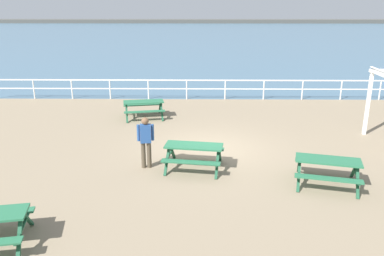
# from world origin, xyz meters

# --- Properties ---
(ground_plane) EXTENTS (30.00, 24.00, 0.20)m
(ground_plane) POSITION_xyz_m (0.00, 0.00, -0.10)
(ground_plane) COLOR gray
(sea_band) EXTENTS (142.00, 90.00, 0.01)m
(sea_band) POSITION_xyz_m (0.00, 52.75, 0.00)
(sea_band) COLOR #476B84
(sea_band) RESTS_ON ground
(distant_shoreline) EXTENTS (142.00, 6.00, 1.80)m
(distant_shoreline) POSITION_xyz_m (0.00, 95.75, 0.00)
(distant_shoreline) COLOR #4C4C47
(distant_shoreline) RESTS_ON ground
(seaward_railing) EXTENTS (23.07, 0.07, 1.08)m
(seaward_railing) POSITION_xyz_m (-0.00, 7.75, 0.76)
(seaward_railing) COLOR white
(seaward_railing) RESTS_ON ground
(picnic_table_near_right) EXTENTS (2.11, 1.90, 0.80)m
(picnic_table_near_right) POSITION_xyz_m (3.27, -2.82, 0.58)
(picnic_table_near_right) COLOR #286B47
(picnic_table_near_right) RESTS_ON ground
(picnic_table_mid_centre) EXTENTS (2.05, 1.83, 0.80)m
(picnic_table_mid_centre) POSITION_xyz_m (-2.91, 4.08, 0.58)
(picnic_table_mid_centre) COLOR #286B47
(picnic_table_mid_centre) RESTS_ON ground
(picnic_table_far_left) EXTENTS (2.00, 1.76, 0.80)m
(picnic_table_far_left) POSITION_xyz_m (-0.57, -1.69, 0.58)
(picnic_table_far_left) COLOR #286B47
(picnic_table_far_left) RESTS_ON ground
(visitor) EXTENTS (0.53, 0.26, 1.66)m
(visitor) POSITION_xyz_m (-2.08, -1.66, 0.95)
(visitor) COLOR #4C4233
(visitor) RESTS_ON ground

